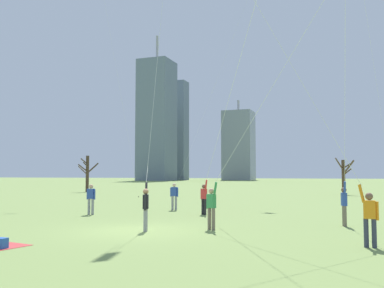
# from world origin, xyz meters

# --- Properties ---
(ground_plane) EXTENTS (400.00, 400.00, 0.00)m
(ground_plane) POSITION_xyz_m (0.00, 0.00, 0.00)
(ground_plane) COLOR #7A934C
(kite_flyer_midfield_center_white) EXTENTS (2.15, 7.87, 18.96)m
(kite_flyer_midfield_center_white) POSITION_xyz_m (-0.16, 1.83, 5.73)
(kite_flyer_midfield_center_white) COLOR gray
(kite_flyer_midfield_center_white) RESTS_ON ground
(kite_flyer_foreground_left_yellow) EXTENTS (7.14, 3.58, 11.09)m
(kite_flyer_foreground_left_yellow) POSITION_xyz_m (3.48, 0.78, 2.26)
(kite_flyer_foreground_left_yellow) COLOR #726656
(kite_flyer_foreground_left_yellow) RESTS_ON ground
(kite_flyer_midfield_left_orange) EXTENTS (8.13, 0.91, 16.27)m
(kite_flyer_midfield_left_orange) POSITION_xyz_m (7.44, -0.97, 2.50)
(kite_flyer_midfield_left_orange) COLOR #33384C
(kite_flyer_midfield_left_orange) RESTS_ON ground
(kite_flyer_far_back_red) EXTENTS (0.90, 9.46, 19.83)m
(kite_flyer_far_back_red) POSITION_xyz_m (7.53, 2.91, 3.72)
(kite_flyer_far_back_red) COLOR #726656
(kite_flyer_far_back_red) RESTS_ON ground
(kite_flyer_foreground_right_green) EXTENTS (7.92, 11.93, 15.19)m
(kite_flyer_foreground_right_green) POSITION_xyz_m (2.08, 4.40, 4.14)
(kite_flyer_foreground_right_green) COLOR black
(kite_flyer_foreground_right_green) RESTS_ON ground
(bystander_far_off_by_trees) EXTENTS (0.51, 0.22, 1.62)m
(bystander_far_off_by_trees) POSITION_xyz_m (-2.30, 9.13, 0.90)
(bystander_far_off_by_trees) COLOR gray
(bystander_far_off_by_trees) RESTS_ON ground
(bystander_watching_nearby) EXTENTS (0.51, 0.23, 1.62)m
(bystander_watching_nearby) POSITION_xyz_m (-5.39, 4.93, 0.90)
(bystander_watching_nearby) COLOR gray
(bystander_watching_nearby) RESTS_ON ground
(distant_kite_drifting_right_blue) EXTENTS (7.40, 2.10, 19.42)m
(distant_kite_drifting_right_blue) POSITION_xyz_m (-0.82, 21.06, 16.34)
(distant_kite_drifting_right_blue) COLOR blue
(distant_kite_drifting_right_blue) RESTS_ON ground
(bare_tree_leftmost) EXTENTS (1.94, 1.70, 3.86)m
(bare_tree_leftmost) POSITION_xyz_m (7.12, 33.04, 2.08)
(bare_tree_leftmost) COLOR #4C3828
(bare_tree_leftmost) RESTS_ON ground
(bare_tree_far_right_edge) EXTENTS (2.28, 2.38, 4.41)m
(bare_tree_far_right_edge) POSITION_xyz_m (-22.35, 29.79, 2.36)
(bare_tree_far_right_edge) COLOR #423326
(bare_tree_far_right_edge) RESTS_ON ground
(skyline_slender_spire) EXTENTS (10.52, 10.71, 49.04)m
(skyline_slender_spire) POSITION_xyz_m (-52.68, 114.99, 20.17)
(skyline_slender_spire) COLOR slate
(skyline_slender_spire) RESTS_ON ground
(skyline_wide_slab) EXTENTS (9.65, 5.66, 43.23)m
(skyline_wide_slab) POSITION_xyz_m (-53.10, 131.32, 18.30)
(skyline_wide_slab) COLOR slate
(skyline_wide_slab) RESTS_ON ground
(skyline_short_annex) EXTENTS (10.28, 9.34, 28.51)m
(skyline_short_annex) POSITION_xyz_m (-29.14, 133.33, 12.24)
(skyline_short_annex) COLOR gray
(skyline_short_annex) RESTS_ON ground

